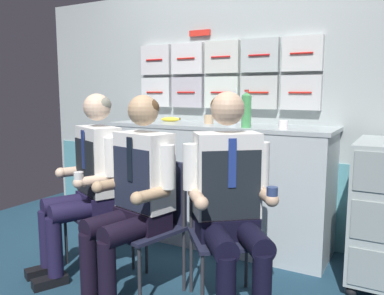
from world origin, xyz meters
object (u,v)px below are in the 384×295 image
(crew_member_right, at_px, (134,190))
(coffee_cup_white, at_px, (209,119))
(crew_member_by_counter, at_px, (230,194))
(folding_chair_by_counter, at_px, (223,218))
(crew_member_left, at_px, (88,176))
(snack_banana, at_px, (171,119))
(water_bottle_tall, at_px, (246,110))
(folding_chair_left, at_px, (110,197))
(folding_chair_right, at_px, (154,212))

(crew_member_right, relative_size, coffee_cup_white, 16.45)
(crew_member_by_counter, bearing_deg, folding_chair_by_counter, 129.09)
(crew_member_right, bearing_deg, crew_member_left, 164.08)
(crew_member_right, relative_size, snack_banana, 7.17)
(folding_chair_by_counter, distance_m, snack_banana, 1.36)
(crew_member_by_counter, xyz_separation_m, coffee_cup_white, (-0.61, 0.95, 0.34))
(crew_member_left, xyz_separation_m, water_bottle_tall, (0.86, 0.75, 0.44))
(coffee_cup_white, bearing_deg, crew_member_by_counter, -57.17)
(crew_member_right, height_order, snack_banana, crew_member_right)
(folding_chair_left, distance_m, water_bottle_tall, 1.18)
(crew_member_right, xyz_separation_m, folding_chair_by_counter, (0.47, 0.25, -0.17))
(folding_chair_right, xyz_separation_m, folding_chair_by_counter, (0.43, 0.10, 0.00))
(snack_banana, bearing_deg, crew_member_left, -93.76)
(folding_chair_left, distance_m, folding_chair_by_counter, 0.91)
(folding_chair_left, height_order, crew_member_right, crew_member_right)
(folding_chair_left, xyz_separation_m, water_bottle_tall, (0.79, 0.61, 0.62))
(folding_chair_right, height_order, snack_banana, snack_banana)
(crew_member_by_counter, relative_size, snack_banana, 7.29)
(folding_chair_by_counter, bearing_deg, water_bottle_tall, 100.07)
(crew_member_by_counter, bearing_deg, water_bottle_tall, 105.59)
(snack_banana, bearing_deg, folding_chair_by_counter, -43.53)
(crew_member_left, relative_size, coffee_cup_white, 16.52)
(folding_chair_right, bearing_deg, crew_member_right, -103.64)
(folding_chair_by_counter, distance_m, coffee_cup_white, 1.11)
(crew_member_right, height_order, coffee_cup_white, crew_member_right)
(folding_chair_right, xyz_separation_m, water_bottle_tall, (0.32, 0.74, 0.62))
(folding_chair_left, height_order, folding_chair_right, same)
(folding_chair_by_counter, bearing_deg, crew_member_right, -151.83)
(folding_chair_by_counter, height_order, crew_member_by_counter, crew_member_by_counter)
(folding_chair_left, height_order, crew_member_by_counter, crew_member_by_counter)
(crew_member_left, relative_size, crew_member_by_counter, 0.99)
(folding_chair_right, height_order, crew_member_by_counter, crew_member_by_counter)
(crew_member_right, xyz_separation_m, coffee_cup_white, (-0.04, 1.08, 0.35))
(crew_member_left, relative_size, crew_member_right, 1.00)
(folding_chair_by_counter, bearing_deg, coffee_cup_white, 121.81)
(coffee_cup_white, height_order, snack_banana, coffee_cup_white)
(crew_member_right, xyz_separation_m, water_bottle_tall, (0.36, 0.90, 0.45))
(water_bottle_tall, height_order, snack_banana, water_bottle_tall)
(water_bottle_tall, distance_m, snack_banana, 0.83)
(folding_chair_by_counter, xyz_separation_m, snack_banana, (-0.91, 0.87, 0.51))
(crew_member_by_counter, relative_size, coffee_cup_white, 16.72)
(folding_chair_left, bearing_deg, crew_member_right, -33.43)
(crew_member_left, distance_m, crew_member_by_counter, 1.08)
(coffee_cup_white, bearing_deg, snack_banana, 174.72)
(folding_chair_left, relative_size, folding_chair_by_counter, 1.00)
(crew_member_by_counter, xyz_separation_m, snack_banana, (-1.01, 0.99, 0.32))
(crew_member_by_counter, bearing_deg, crew_member_right, -167.25)
(crew_member_by_counter, bearing_deg, crew_member_left, 179.20)
(folding_chair_left, xyz_separation_m, crew_member_left, (-0.07, -0.14, 0.18))
(crew_member_left, height_order, water_bottle_tall, water_bottle_tall)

